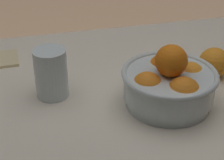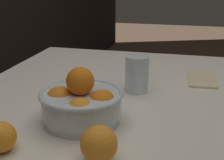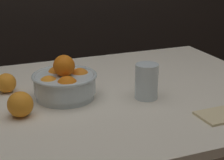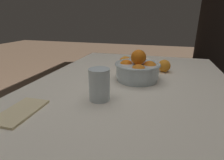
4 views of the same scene
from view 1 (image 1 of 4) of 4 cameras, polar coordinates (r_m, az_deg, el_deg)
The scene contains 4 objects.
dining_table at distance 0.92m, azimuth 2.35°, elevation -7.34°, with size 1.38×0.93×0.71m.
fruit_bowl at distance 0.87m, azimuth 8.72°, elevation -0.55°, with size 0.22×0.22×0.15m.
juice_glass at distance 0.90m, azimuth -9.22°, elevation 0.74°, with size 0.08×0.08×0.12m.
orange_loose_front at distance 1.01m, azimuth 15.27°, elevation 2.59°, with size 0.08×0.08×0.08m, color orange.
Camera 1 is at (0.21, 0.69, 1.20)m, focal length 60.00 mm.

